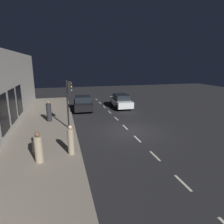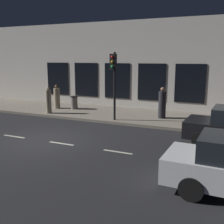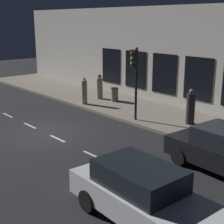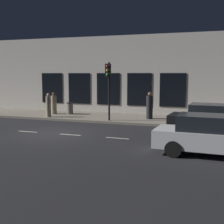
{
  "view_description": "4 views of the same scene",
  "coord_description": "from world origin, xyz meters",
  "px_view_note": "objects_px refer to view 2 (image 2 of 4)",
  "views": [
    {
      "loc": [
        4.88,
        13.09,
        5.05
      ],
      "look_at": [
        1.0,
        -1.46,
        1.23
      ],
      "focal_mm": 30.73,
      "sensor_mm": 36.0,
      "label": 1
    },
    {
      "loc": [
        -9.26,
        -7.45,
        3.58
      ],
      "look_at": [
        2.42,
        -2.29,
        1.03
      ],
      "focal_mm": 43.67,
      "sensor_mm": 36.0,
      "label": 2
    },
    {
      "loc": [
        -7.72,
        -13.55,
        5.22
      ],
      "look_at": [
        2.31,
        -2.13,
        1.07
      ],
      "focal_mm": 54.35,
      "sensor_mm": 36.0,
      "label": 3
    },
    {
      "loc": [
        -14.16,
        -8.33,
        3.16
      ],
      "look_at": [
        2.77,
        -2.33,
        0.93
      ],
      "focal_mm": 49.49,
      "sensor_mm": 36.0,
      "label": 4
    }
  ],
  "objects_px": {
    "trash_bin": "(74,102)",
    "pedestrian_0": "(162,104)",
    "pedestrian_1": "(57,98)",
    "pedestrian_2": "(49,101)",
    "traffic_light": "(114,72)"
  },
  "relations": [
    {
      "from": "traffic_light",
      "to": "pedestrian_0",
      "type": "height_order",
      "value": "traffic_light"
    },
    {
      "from": "traffic_light",
      "to": "trash_bin",
      "type": "xyz_separation_m",
      "value": [
        2.08,
        3.85,
        -2.22
      ]
    },
    {
      "from": "pedestrian_2",
      "to": "trash_bin",
      "type": "distance_m",
      "value": 2.04
    },
    {
      "from": "pedestrian_2",
      "to": "trash_bin",
      "type": "height_order",
      "value": "pedestrian_2"
    },
    {
      "from": "traffic_light",
      "to": "pedestrian_1",
      "type": "xyz_separation_m",
      "value": [
        1.82,
        5.06,
        -1.93
      ]
    },
    {
      "from": "pedestrian_0",
      "to": "pedestrian_1",
      "type": "xyz_separation_m",
      "value": [
        0.15,
        7.38,
        -0.08
      ]
    },
    {
      "from": "pedestrian_0",
      "to": "pedestrian_1",
      "type": "height_order",
      "value": "pedestrian_0"
    },
    {
      "from": "pedestrian_1",
      "to": "trash_bin",
      "type": "relative_size",
      "value": 1.86
    },
    {
      "from": "pedestrian_0",
      "to": "pedestrian_1",
      "type": "distance_m",
      "value": 7.38
    },
    {
      "from": "pedestrian_2",
      "to": "trash_bin",
      "type": "xyz_separation_m",
      "value": [
        1.89,
        -0.69,
        -0.33
      ]
    },
    {
      "from": "pedestrian_0",
      "to": "pedestrian_2",
      "type": "distance_m",
      "value": 7.02
    },
    {
      "from": "traffic_light",
      "to": "pedestrian_2",
      "type": "height_order",
      "value": "traffic_light"
    },
    {
      "from": "pedestrian_0",
      "to": "trash_bin",
      "type": "bearing_deg",
      "value": -47.79
    },
    {
      "from": "pedestrian_2",
      "to": "pedestrian_0",
      "type": "bearing_deg",
      "value": 58.66
    },
    {
      "from": "trash_bin",
      "to": "pedestrian_0",
      "type": "bearing_deg",
      "value": -93.83
    }
  ]
}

